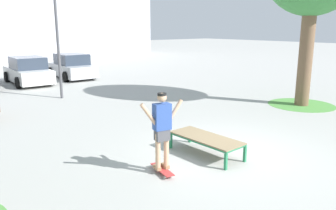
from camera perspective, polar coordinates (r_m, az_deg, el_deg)
ground_plane at (r=8.73m, az=10.18°, el=-8.01°), size 120.00×120.00×0.00m
skate_box at (r=8.42m, az=6.47°, el=-5.70°), size 0.83×1.93×0.46m
skateboard at (r=7.48m, az=-0.99°, el=-10.89°), size 0.35×0.82×0.09m
skater at (r=7.13m, az=-1.03°, el=-3.56°), size 0.99×0.34×1.69m
grass_patch_near_right at (r=14.79m, az=21.63°, el=0.04°), size 2.63×2.63×0.01m
car_white at (r=20.36m, az=-22.63°, el=5.29°), size 2.04×4.26×1.50m
car_silver at (r=21.78m, az=-16.04°, el=6.24°), size 2.03×4.26×1.50m
light_post at (r=15.50m, az=-18.52°, el=15.10°), size 0.36×0.36×5.83m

